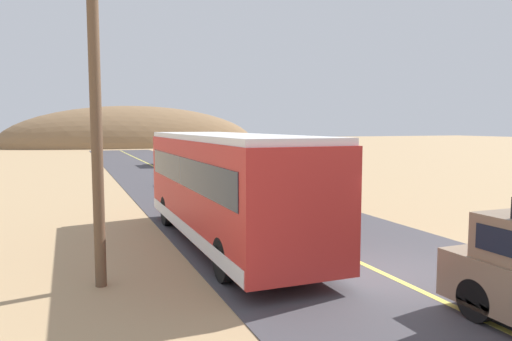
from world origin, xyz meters
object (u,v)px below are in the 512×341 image
(livestock_truck, at_px, (239,156))
(bus, at_px, (226,185))
(car_far, at_px, (171,153))
(power_pole_near, at_px, (94,66))

(livestock_truck, height_order, bus, bus)
(car_far, bearing_deg, bus, -98.32)
(livestock_truck, distance_m, bus, 12.60)
(livestock_truck, height_order, power_pole_near, power_pole_near)
(livestock_truck, bearing_deg, power_pole_near, -120.04)
(livestock_truck, xyz_separation_m, power_pole_near, (-8.23, -14.24, 2.92))
(livestock_truck, relative_size, bus, 0.97)
(livestock_truck, height_order, car_far, livestock_truck)
(bus, xyz_separation_m, power_pole_near, (-3.68, -2.48, 2.96))
(livestock_truck, relative_size, car_far, 2.10)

